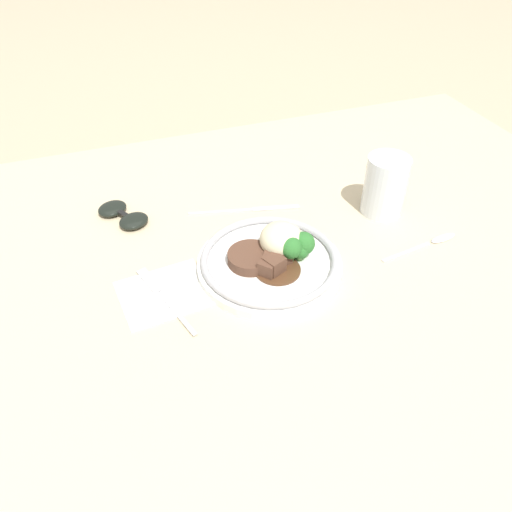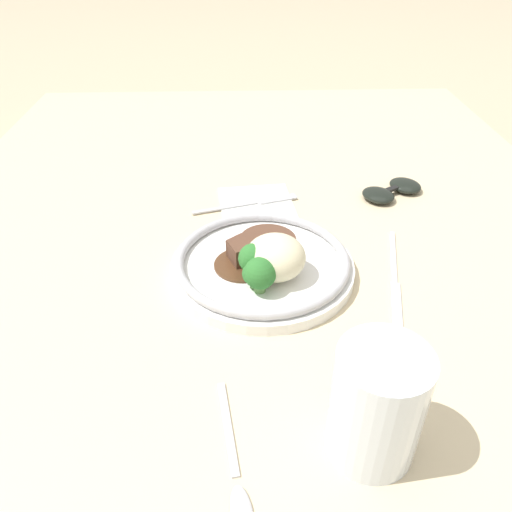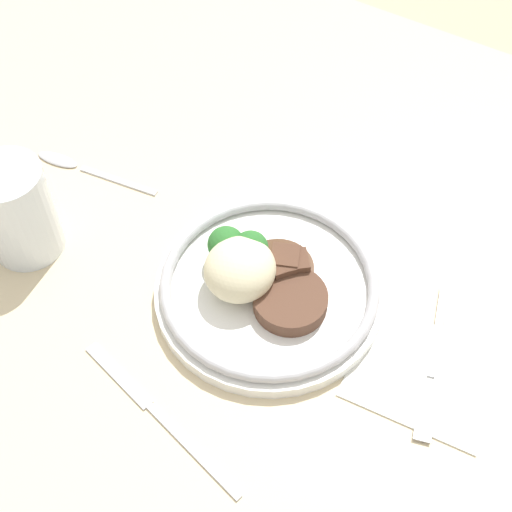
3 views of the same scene
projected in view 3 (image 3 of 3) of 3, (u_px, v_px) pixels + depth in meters
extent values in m
plane|color=tan|center=(292.00, 328.00, 0.76)|extent=(8.00, 8.00, 0.00)
cube|color=beige|center=(293.00, 318.00, 0.74)|extent=(1.48, 1.02, 0.04)
cube|color=silver|center=(422.00, 377.00, 0.68)|extent=(0.15, 0.13, 0.00)
cylinder|color=white|center=(271.00, 288.00, 0.73)|extent=(0.23, 0.23, 0.01)
torus|color=#B2B2B7|center=(272.00, 281.00, 0.72)|extent=(0.22, 0.22, 0.01)
ellipsoid|color=beige|center=(240.00, 270.00, 0.70)|extent=(0.07, 0.07, 0.05)
cylinder|color=brown|center=(293.00, 302.00, 0.70)|extent=(0.07, 0.07, 0.02)
cylinder|color=#51331E|center=(278.00, 268.00, 0.74)|extent=(0.07, 0.07, 0.00)
cube|color=brown|center=(285.00, 262.00, 0.72)|extent=(0.04, 0.04, 0.03)
cube|color=brown|center=(280.00, 270.00, 0.72)|extent=(0.04, 0.04, 0.03)
cube|color=brown|center=(283.00, 269.00, 0.72)|extent=(0.04, 0.04, 0.03)
cube|color=brown|center=(295.00, 266.00, 0.72)|extent=(0.04, 0.04, 0.03)
cube|color=brown|center=(259.00, 266.00, 0.72)|extent=(0.03, 0.03, 0.03)
cylinder|color=#5B8E47|center=(236.00, 269.00, 0.73)|extent=(0.01, 0.01, 0.01)
sphere|color=#2D702D|center=(235.00, 259.00, 0.72)|extent=(0.03, 0.03, 0.03)
cylinder|color=#5B8E47|center=(227.00, 256.00, 0.74)|extent=(0.01, 0.01, 0.01)
sphere|color=#2D702D|center=(226.00, 244.00, 0.72)|extent=(0.04, 0.04, 0.04)
cylinder|color=#5B8E47|center=(235.00, 258.00, 0.74)|extent=(0.01, 0.01, 0.01)
sphere|color=#2D702D|center=(234.00, 247.00, 0.72)|extent=(0.03, 0.03, 0.03)
cylinder|color=#5B8E47|center=(251.00, 261.00, 0.73)|extent=(0.01, 0.01, 0.02)
sphere|color=#2D702D|center=(251.00, 248.00, 0.72)|extent=(0.04, 0.04, 0.04)
cylinder|color=#5B8E47|center=(237.00, 256.00, 0.74)|extent=(0.01, 0.01, 0.01)
sphere|color=#2D702D|center=(236.00, 247.00, 0.73)|extent=(0.03, 0.03, 0.03)
cylinder|color=#F4AD19|center=(22.00, 222.00, 0.75)|extent=(0.07, 0.07, 0.07)
cylinder|color=silver|center=(17.00, 211.00, 0.73)|extent=(0.08, 0.08, 0.11)
cube|color=#B7B7BC|center=(438.00, 331.00, 0.71)|extent=(0.04, 0.10, 0.00)
cube|color=#B7B7BC|center=(426.00, 410.00, 0.66)|extent=(0.03, 0.06, 0.00)
cube|color=#B7B7BC|center=(189.00, 448.00, 0.64)|extent=(0.12, 0.03, 0.00)
cube|color=#B7B7BC|center=(119.00, 375.00, 0.68)|extent=(0.09, 0.03, 0.00)
cube|color=#B7B7BC|center=(118.00, 181.00, 0.83)|extent=(0.10, 0.02, 0.00)
ellipsoid|color=#B7B7BC|center=(58.00, 160.00, 0.85)|extent=(0.06, 0.03, 0.01)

